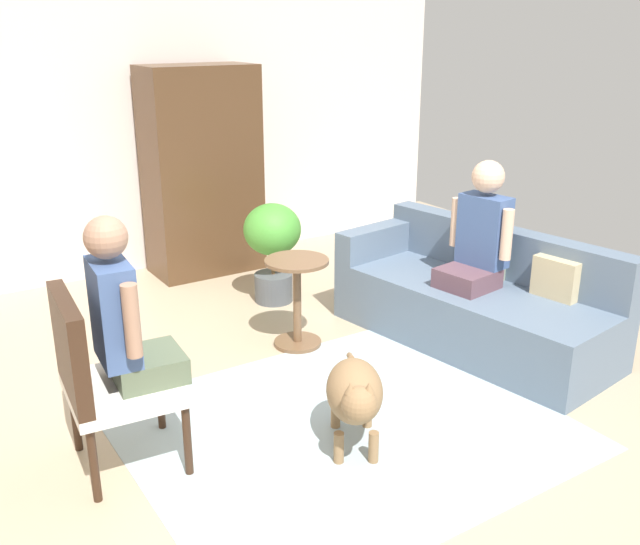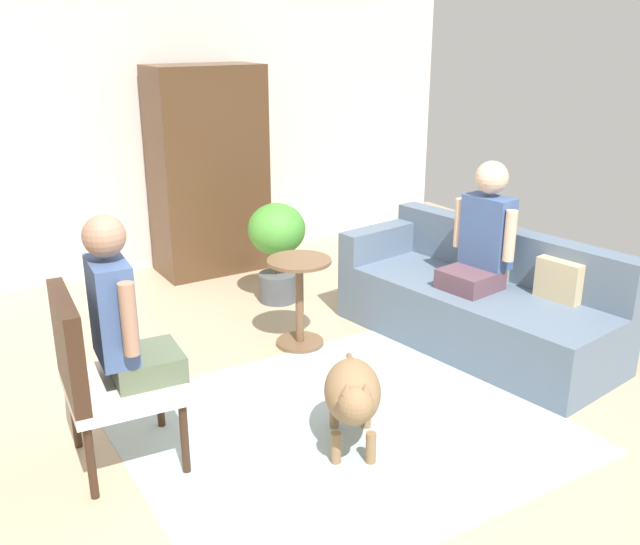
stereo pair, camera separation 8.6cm
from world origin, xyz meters
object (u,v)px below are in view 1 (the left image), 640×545
Objects in this scene: armchair at (98,371)px; round_end_table at (297,297)px; person_on_armchair at (123,316)px; dog at (355,393)px; person_on_couch at (480,234)px; couch at (473,301)px; potted_plant at (273,241)px; armoire_cabinet at (202,172)px.

armchair reaches higher than round_end_table.
person_on_armchair is at bearing -4.75° from armchair.
dog is (1.21, -0.55, -0.23)m from armchair.
person_on_couch is 1.77m from dog.
couch is 2.43× the size of person_on_couch.
person_on_armchair reaches higher than round_end_table.
dog is (1.06, -0.54, -0.51)m from person_on_armchair.
couch is at bearing 59.97° from person_on_couch.
person_on_armchair reaches higher than couch.
armchair is 1.36× the size of dog.
armchair is 0.31m from person_on_armchair.
person_on_couch reaches higher than armchair.
potted_plant is 0.45× the size of armoire_cabinet.
armchair is at bearing 155.42° from dog.
dog is (-0.43, -1.32, -0.04)m from round_end_table.
person_on_couch is 1.36× the size of round_end_table.
armoire_cabinet reaches higher than round_end_table.
person_on_couch is 1.23× the size of dog.
person_on_couch is (2.77, 0.12, 0.26)m from armchair.
armoire_cabinet is at bearing 58.88° from person_on_armchair.
round_end_table is 0.92m from potted_plant.
couch is at bearing -68.58° from armoire_cabinet.
person_on_armchair is at bearing -177.15° from person_on_couch.
armchair is 1.10× the size of person_on_armchair.
person_on_couch is 0.47× the size of armoire_cabinet.
person_on_couch is 2.63m from person_on_armchair.
armchair is 0.52× the size of armoire_cabinet.
person_on_armchair is at bearing 153.00° from dog.
person_on_couch is at bearing 23.32° from dog.
person_on_armchair is 1.30m from dog.
armchair reaches higher than couch.
couch is at bearing -59.70° from potted_plant.
armchair is 1.10× the size of person_on_couch.
armchair is 2.53m from potted_plant.
armoire_cabinet reaches higher than dog.
armchair is at bearing -154.88° from round_end_table.
round_end_table is 0.91× the size of dog.
round_end_table is at bearing -108.17° from potted_plant.
round_end_table is (1.49, 0.78, -0.47)m from person_on_armchair.
armchair is 1.35m from dog.
armoire_cabinet is at bearing 97.24° from potted_plant.
dog is (-1.56, -0.67, -0.49)m from person_on_couch.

